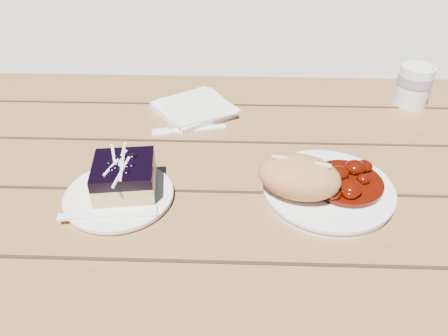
{
  "coord_description": "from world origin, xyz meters",
  "views": [
    {
      "loc": [
        -0.01,
        -0.67,
        1.23
      ],
      "look_at": [
        -0.03,
        -0.09,
        0.81
      ],
      "focal_mm": 35.0,
      "sensor_mm": 36.0,
      "label": 1
    }
  ],
  "objects_px": {
    "main_plate": "(328,190)",
    "bread_roll": "(299,177)",
    "picnic_table": "(239,228)",
    "dessert_plate": "(119,196)",
    "blueberry_cake": "(124,176)",
    "coffee_cup": "(414,86)"
  },
  "relations": [
    {
      "from": "bread_roll",
      "to": "blueberry_cake",
      "type": "distance_m",
      "value": 0.29
    },
    {
      "from": "picnic_table",
      "to": "bread_roll",
      "type": "bearing_deg",
      "value": -46.46
    },
    {
      "from": "picnic_table",
      "to": "coffee_cup",
      "type": "relative_size",
      "value": 21.76
    },
    {
      "from": "blueberry_cake",
      "to": "picnic_table",
      "type": "bearing_deg",
      "value": 16.88
    },
    {
      "from": "picnic_table",
      "to": "main_plate",
      "type": "relative_size",
      "value": 9.23
    },
    {
      "from": "picnic_table",
      "to": "dessert_plate",
      "type": "height_order",
      "value": "dessert_plate"
    },
    {
      "from": "dessert_plate",
      "to": "coffee_cup",
      "type": "relative_size",
      "value": 1.93
    },
    {
      "from": "blueberry_cake",
      "to": "coffee_cup",
      "type": "height_order",
      "value": "coffee_cup"
    },
    {
      "from": "main_plate",
      "to": "dessert_plate",
      "type": "height_order",
      "value": "main_plate"
    },
    {
      "from": "coffee_cup",
      "to": "bread_roll",
      "type": "bearing_deg",
      "value": -129.62
    },
    {
      "from": "dessert_plate",
      "to": "blueberry_cake",
      "type": "xyz_separation_m",
      "value": [
        0.01,
        0.01,
        0.03
      ]
    },
    {
      "from": "bread_roll",
      "to": "coffee_cup",
      "type": "height_order",
      "value": "coffee_cup"
    },
    {
      "from": "main_plate",
      "to": "picnic_table",
      "type": "bearing_deg",
      "value": 152.06
    },
    {
      "from": "main_plate",
      "to": "bread_roll",
      "type": "relative_size",
      "value": 1.61
    },
    {
      "from": "bread_roll",
      "to": "blueberry_cake",
      "type": "xyz_separation_m",
      "value": [
        -0.29,
        0.01,
        -0.01
      ]
    },
    {
      "from": "blueberry_cake",
      "to": "coffee_cup",
      "type": "distance_m",
      "value": 0.68
    },
    {
      "from": "main_plate",
      "to": "bread_roll",
      "type": "distance_m",
      "value": 0.07
    },
    {
      "from": "picnic_table",
      "to": "dessert_plate",
      "type": "relative_size",
      "value": 11.29
    },
    {
      "from": "dessert_plate",
      "to": "blueberry_cake",
      "type": "height_order",
      "value": "blueberry_cake"
    },
    {
      "from": "coffee_cup",
      "to": "dessert_plate",
      "type": "bearing_deg",
      "value": -148.56
    },
    {
      "from": "blueberry_cake",
      "to": "coffee_cup",
      "type": "xyz_separation_m",
      "value": [
        0.59,
        0.35,
        0.01
      ]
    },
    {
      "from": "main_plate",
      "to": "coffee_cup",
      "type": "height_order",
      "value": "coffee_cup"
    }
  ]
}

